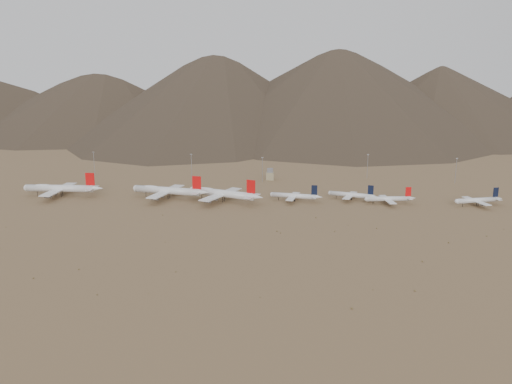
# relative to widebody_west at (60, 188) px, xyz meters

# --- Properties ---
(ground) EXTENTS (3000.00, 3000.00, 0.00)m
(ground) POSITION_rel_widebody_west_xyz_m (151.38, -25.89, -7.49)
(ground) COLOR #97774E
(ground) RESTS_ON ground
(mountain_ridge) EXTENTS (4400.00, 1000.00, 300.00)m
(mountain_ridge) POSITION_rel_widebody_west_xyz_m (151.38, 874.11, 142.51)
(mountain_ridge) COLOR brown
(mountain_ridge) RESTS_ON ground
(widebody_west) EXTENTS (73.17, 56.14, 21.72)m
(widebody_west) POSITION_rel_widebody_west_xyz_m (0.00, 0.00, 0.00)
(widebody_west) COLOR white
(widebody_west) RESTS_ON ground
(widebody_centre) EXTENTS (72.31, 56.57, 21.68)m
(widebody_centre) POSITION_rel_widebody_west_xyz_m (98.07, 0.71, -0.01)
(widebody_centre) COLOR white
(widebody_centre) RESTS_ON ground
(widebody_east) EXTENTS (68.65, 55.04, 21.56)m
(widebody_east) POSITION_rel_widebody_west_xyz_m (147.84, -5.48, -0.06)
(widebody_east) COLOR white
(widebody_east) RESTS_ON ground
(narrowbody_a) EXTENTS (45.59, 33.30, 15.17)m
(narrowbody_a) POSITION_rel_widebody_west_xyz_m (209.69, 1.88, -2.57)
(narrowbody_a) COLOR white
(narrowbody_a) RESTS_ON ground
(narrowbody_b) EXTENTS (42.53, 31.65, 14.54)m
(narrowbody_b) POSITION_rel_widebody_west_xyz_m (258.78, 11.19, -2.77)
(narrowbody_b) COLOR white
(narrowbody_b) RESTS_ON ground
(narrowbody_c) EXTENTS (43.72, 31.81, 14.50)m
(narrowbody_c) POSITION_rel_widebody_west_xyz_m (288.83, 0.13, -2.78)
(narrowbody_c) COLOR white
(narrowbody_c) RESTS_ON ground
(narrowbody_d) EXTENTS (43.10, 32.08, 14.74)m
(narrowbody_d) POSITION_rel_widebody_west_xyz_m (361.26, 2.00, -2.71)
(narrowbody_d) COLOR white
(narrowbody_d) RESTS_ON ground
(control_tower) EXTENTS (8.00, 8.00, 12.00)m
(control_tower) POSITION_rel_widebody_west_xyz_m (181.38, 94.11, -2.17)
(control_tower) COLOR gray
(control_tower) RESTS_ON ground
(mast_far_west) EXTENTS (2.00, 0.60, 25.70)m
(mast_far_west) POSITION_rel_widebody_west_xyz_m (-11.97, 101.41, 6.72)
(mast_far_west) COLOR gray
(mast_far_west) RESTS_ON ground
(mast_west) EXTENTS (2.00, 0.60, 25.70)m
(mast_west) POSITION_rel_widebody_west_xyz_m (97.41, 96.99, 6.72)
(mast_west) COLOR gray
(mast_west) RESTS_ON ground
(mast_centre) EXTENTS (2.00, 0.60, 25.70)m
(mast_centre) POSITION_rel_widebody_west_xyz_m (174.41, 81.35, 6.72)
(mast_centre) COLOR gray
(mast_centre) RESTS_ON ground
(mast_east) EXTENTS (2.00, 0.60, 25.70)m
(mast_east) POSITION_rel_widebody_west_xyz_m (283.43, 113.93, 6.72)
(mast_east) COLOR gray
(mast_east) RESTS_ON ground
(mast_far_east) EXTENTS (2.00, 0.60, 25.70)m
(mast_far_east) POSITION_rel_widebody_west_xyz_m (368.85, 95.46, 6.72)
(mast_far_east) COLOR gray
(mast_far_east) RESTS_ON ground
(desert_scrub) EXTENTS (413.77, 174.01, 0.80)m
(desert_scrub) POSITION_rel_widebody_west_xyz_m (171.22, -124.36, -7.17)
(desert_scrub) COLOR brown
(desert_scrub) RESTS_ON ground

